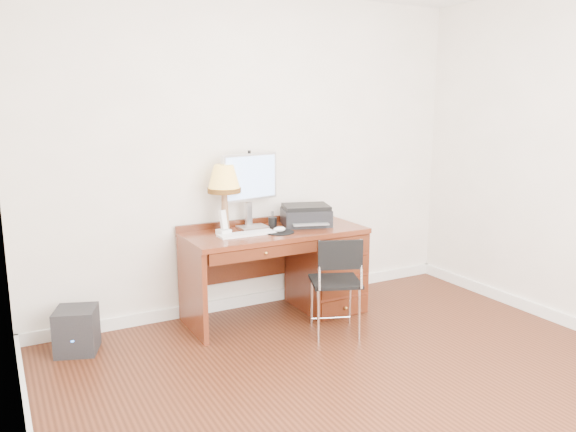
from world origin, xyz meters
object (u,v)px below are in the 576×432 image
printer (306,215)px  phone (224,227)px  desk (308,264)px  monitor (251,181)px  equipment_box (77,330)px  leg_lamp (224,183)px  chair (340,276)px

printer → phone: phone is taller
desk → monitor: bearing=157.8°
printer → equipment_box: printer is taller
desk → phone: (-0.75, 0.05, 0.40)m
phone → equipment_box: size_ratio=0.60×
monitor → leg_lamp: size_ratio=1.14×
phone → equipment_box: 1.33m
printer → equipment_box: size_ratio=1.44×
desk → equipment_box: size_ratio=4.56×
leg_lamp → monitor: bearing=14.5°
printer → desk: bearing=-81.1°
desk → chair: bearing=-96.1°
desk → chair: 0.61m
monitor → leg_lamp: bearing=-178.3°
chair → equipment_box: bearing=-177.6°
leg_lamp → chair: 1.18m
chair → monitor: bearing=137.7°
leg_lamp → equipment_box: leg_lamp is taller
desk → printer: bearing=81.8°
printer → equipment_box: 2.04m
desk → equipment_box: 1.93m
desk → chair: chair is taller
printer → chair: printer is taller
leg_lamp → phone: leg_lamp is taller
monitor → phone: bearing=-168.5°
monitor → printer: (0.46, -0.14, -0.31)m
monitor → printer: 0.57m
chair → equipment_box: (-1.85, 0.64, -0.32)m
leg_lamp → desk: bearing=-9.2°
desk → chair: size_ratio=1.89×
monitor → phone: 0.47m
leg_lamp → equipment_box: (-1.20, -0.08, -0.99)m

